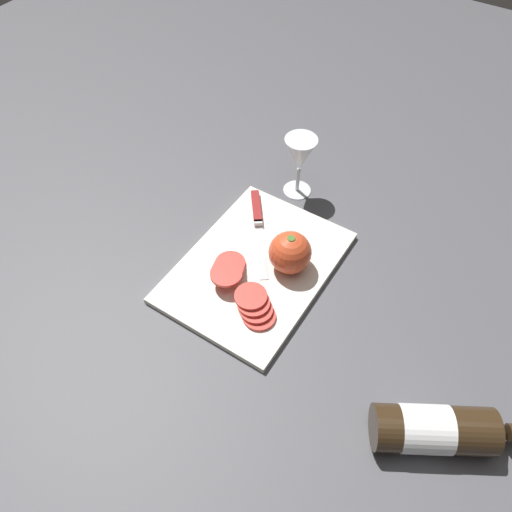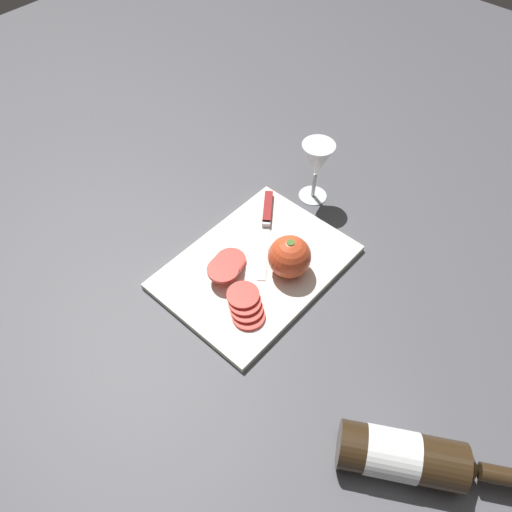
# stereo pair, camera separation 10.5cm
# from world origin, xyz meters

# --- Properties ---
(ground_plane) EXTENTS (3.00, 3.00, 0.00)m
(ground_plane) POSITION_xyz_m (0.00, 0.00, 0.00)
(ground_plane) COLOR #4C4C51
(cutting_board) EXTENTS (0.40, 0.29, 0.01)m
(cutting_board) POSITION_xyz_m (-0.02, 0.03, 0.01)
(cutting_board) COLOR silver
(cutting_board) RESTS_ON ground_plane
(wine_bottle) EXTENTS (0.21, 0.30, 0.08)m
(wine_bottle) POSITION_xyz_m (-0.16, -0.42, 0.04)
(wine_bottle) COLOR #332314
(wine_bottle) RESTS_ON ground_plane
(wine_glass) EXTENTS (0.08, 0.08, 0.16)m
(wine_glass) POSITION_xyz_m (0.24, 0.08, 0.11)
(wine_glass) COLOR silver
(wine_glass) RESTS_ON ground_plane
(whole_tomato) EXTENTS (0.09, 0.09, 0.09)m
(whole_tomato) POSITION_xyz_m (0.02, -0.03, 0.06)
(whole_tomato) COLOR #DB4C28
(whole_tomato) RESTS_ON cutting_board
(knife) EXTENTS (0.22, 0.17, 0.01)m
(knife) POSITION_xyz_m (0.10, 0.10, 0.02)
(knife) COLOR silver
(knife) RESTS_ON cutting_board
(tomato_slice_stack_near) EXTENTS (0.11, 0.09, 0.04)m
(tomato_slice_stack_near) POSITION_xyz_m (-0.07, 0.07, 0.03)
(tomato_slice_stack_near) COLOR #D63D33
(tomato_slice_stack_near) RESTS_ON cutting_board
(tomato_slice_stack_far) EXTENTS (0.09, 0.10, 0.03)m
(tomato_slice_stack_far) POSITION_xyz_m (-0.12, -0.03, 0.03)
(tomato_slice_stack_far) COLOR #D63D33
(tomato_slice_stack_far) RESTS_ON cutting_board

